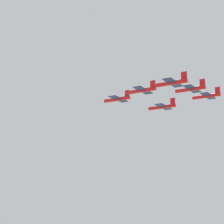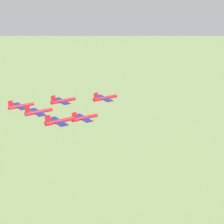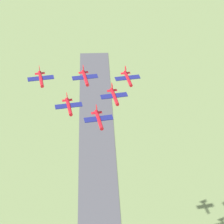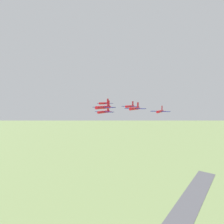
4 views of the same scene
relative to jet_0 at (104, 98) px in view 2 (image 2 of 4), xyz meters
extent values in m
cylinder|color=red|center=(0.41, 0.01, -0.05)|extent=(10.35, 1.47, 1.26)
cube|color=navy|center=(-0.27, -0.01, -0.05)|extent=(2.94, 9.69, 0.21)
cube|color=red|center=(-3.83, -0.08, 1.53)|extent=(1.84, 0.20, 2.52)
cube|color=red|center=(-3.83, -0.08, -0.05)|extent=(1.33, 3.70, 0.14)
cylinder|color=red|center=(-13.74, 7.96, -0.93)|extent=(10.35, 1.47, 1.26)
cube|color=navy|center=(-14.43, 7.95, -0.93)|extent=(2.94, 9.69, 0.21)
cube|color=red|center=(-17.99, 7.88, 0.65)|extent=(1.84, 0.20, 2.52)
cube|color=red|center=(-17.99, 7.88, -0.93)|extent=(1.33, 3.70, 0.14)
cylinder|color=red|center=(-13.41, -8.50, -2.95)|extent=(10.35, 1.47, 1.26)
cube|color=navy|center=(-14.10, -8.51, -2.95)|extent=(2.94, 9.69, 0.21)
cube|color=red|center=(-17.66, -8.58, -1.37)|extent=(1.84, 0.20, 2.52)
cube|color=red|center=(-17.66, -8.58, -2.95)|extent=(1.33, 3.70, 0.14)
cylinder|color=red|center=(-27.89, 15.91, -2.74)|extent=(10.35, 1.47, 1.26)
cube|color=navy|center=(-28.58, 15.90, -2.74)|extent=(2.94, 9.69, 0.21)
cube|color=red|center=(-32.14, 15.83, -1.17)|extent=(1.84, 0.20, 2.52)
cube|color=red|center=(-32.14, 15.83, -2.74)|extent=(1.33, 3.70, 0.14)
cylinder|color=red|center=(-27.57, -0.55, -0.45)|extent=(10.35, 1.47, 1.26)
cube|color=navy|center=(-28.26, -0.56, -0.45)|extent=(2.94, 9.69, 0.21)
cube|color=red|center=(-31.81, -0.63, 1.13)|extent=(1.84, 0.20, 2.52)
cube|color=red|center=(-31.81, -0.63, -0.45)|extent=(1.33, 3.70, 0.14)
cylinder|color=red|center=(-27.24, -17.01, 1.11)|extent=(10.35, 1.47, 1.26)
cube|color=navy|center=(-27.93, -17.02, 1.11)|extent=(2.94, 9.69, 0.21)
cube|color=red|center=(-31.49, -17.09, 2.69)|extent=(1.84, 0.20, 2.52)
cube|color=red|center=(-31.49, -17.09, 1.11)|extent=(1.33, 3.70, 0.14)
camera|label=1|loc=(-78.26, 130.74, -41.31)|focal=70.00mm
camera|label=2|loc=(-83.70, -137.88, 49.73)|focal=70.00mm
camera|label=3|loc=(141.30, -21.90, 102.28)|focal=85.00mm
camera|label=4|loc=(60.48, 38.49, 2.62)|focal=28.00mm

